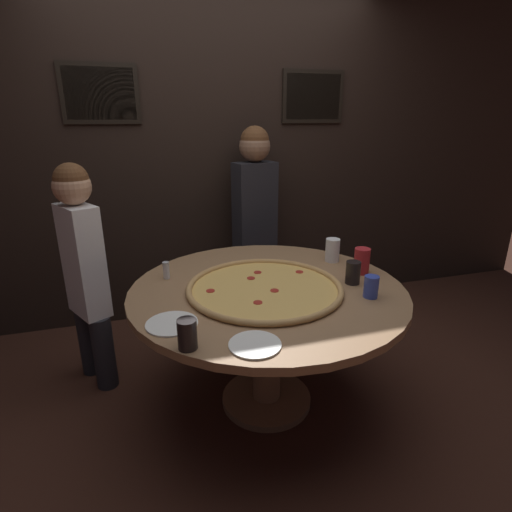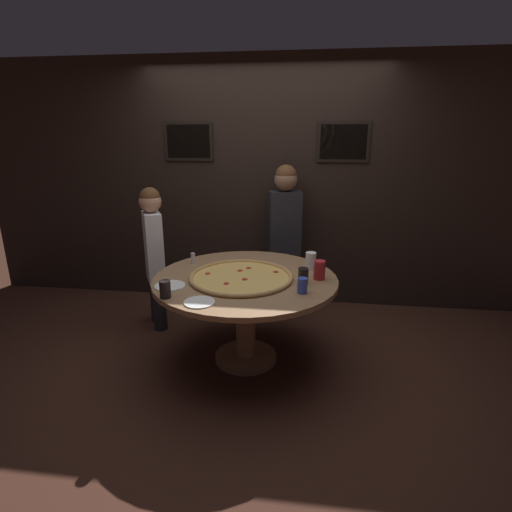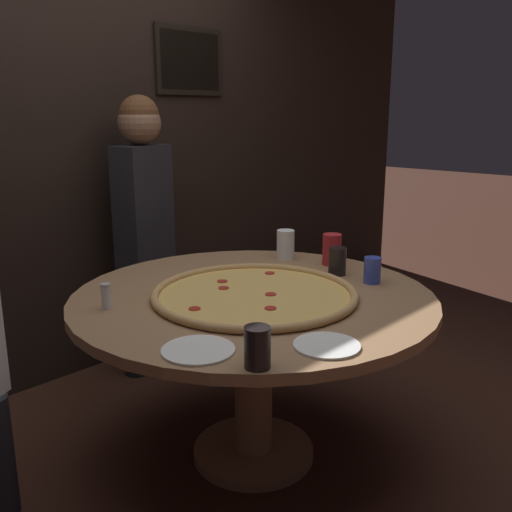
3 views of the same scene
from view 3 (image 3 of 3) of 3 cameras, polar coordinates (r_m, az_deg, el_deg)
The scene contains 13 objects.
ground_plane at distance 2.64m, azimuth -0.26°, elevation -19.24°, with size 24.00×24.00×0.00m, color #422319.
back_wall at distance 3.26m, azimuth -17.87°, elevation 10.98°, with size 6.40×0.08×2.60m.
dining_table at distance 2.36m, azimuth -0.28°, elevation -7.09°, with size 1.46×1.46×0.74m.
giant_pizza at distance 2.26m, azimuth -0.14°, elevation -3.78°, with size 0.82×0.82×0.03m.
drink_cup_far_left at distance 2.83m, azimuth 2.97°, elevation 1.15°, with size 0.09×0.09×0.15m, color white.
drink_cup_centre_back at distance 2.49m, azimuth 11.55°, elevation -1.40°, with size 0.07×0.07×0.11m, color #384CB7.
drink_cup_near_right at distance 1.65m, azimuth 0.14°, elevation -9.11°, with size 0.08×0.08×0.12m, color black.
drink_cup_far_right at distance 2.74m, azimuth 7.59°, elevation 0.66°, with size 0.09×0.09×0.15m, color #B22328.
drink_cup_front_edge at distance 2.58m, azimuth 8.13°, elevation -0.52°, with size 0.08×0.08×0.12m, color black.
white_plate_far_back at distance 1.78m, azimuth -5.81°, elevation -9.33°, with size 0.23×0.23×0.01m, color white.
white_plate_beside_cup at distance 1.82m, azimuth 7.09°, elevation -8.86°, with size 0.21×0.21×0.01m, color white.
condiment_shaker at distance 2.20m, azimuth -14.77°, elevation -3.89°, with size 0.04×0.04×0.10m.
diner_centre_back at distance 3.22m, azimuth -11.12°, elevation 3.61°, with size 0.40×0.24×1.54m.
Camera 3 is at (-1.59, -1.51, 1.46)m, focal length 40.00 mm.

